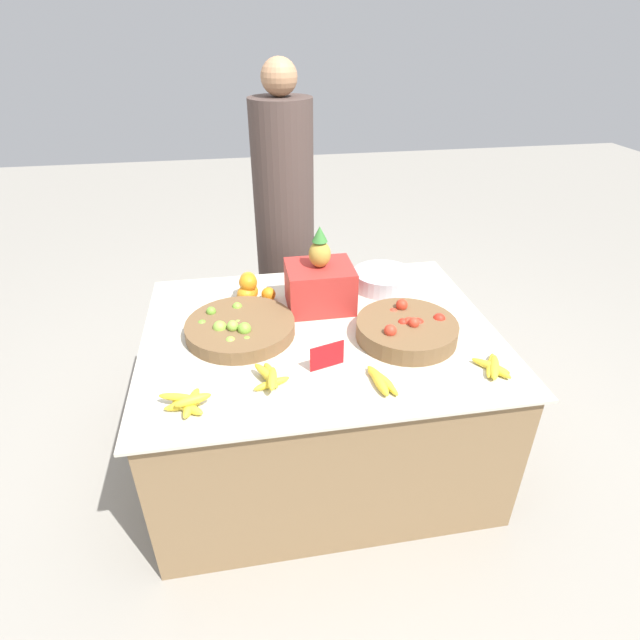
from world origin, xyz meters
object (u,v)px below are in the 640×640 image
lime_bowl (240,328)px  tomato_basket (407,329)px  price_sign (327,356)px  metal_bowl (383,279)px  produce_crate (320,283)px  vendor_person (285,232)px

lime_bowl → tomato_basket: (0.65, -0.14, 0.01)m
lime_bowl → price_sign: size_ratio=3.35×
metal_bowl → tomato_basket: bearing=-93.9°
produce_crate → price_sign: bearing=-96.5°
vendor_person → lime_bowl: bearing=-107.6°
lime_bowl → tomato_basket: bearing=-11.8°
tomato_basket → vendor_person: size_ratio=0.25×
lime_bowl → vendor_person: vendor_person is taller
price_sign → vendor_person: vendor_person is taller
tomato_basket → produce_crate: produce_crate is taller
tomato_basket → metal_bowl: tomato_basket is taller
vendor_person → produce_crate: bearing=-84.4°
tomato_basket → vendor_person: bearing=109.4°
tomato_basket → price_sign: tomato_basket is taller
price_sign → vendor_person: 1.18m
metal_bowl → produce_crate: bearing=-158.4°
metal_bowl → vendor_person: vendor_person is taller
metal_bowl → vendor_person: size_ratio=0.17×
lime_bowl → metal_bowl: lime_bowl is taller
metal_bowl → lime_bowl: bearing=-155.9°
metal_bowl → price_sign: (-0.38, -0.58, 0.01)m
tomato_basket → produce_crate: size_ratio=1.08×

